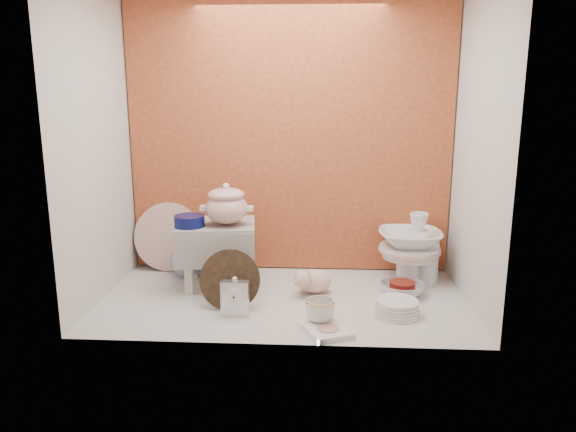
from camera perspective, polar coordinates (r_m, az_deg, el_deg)
name	(u,v)px	position (r m, az deg, el deg)	size (l,w,h in m)	color
ground	(284,299)	(2.78, -0.44, -8.56)	(1.80, 1.80, 0.00)	silver
niche_shell	(286,108)	(2.76, -0.22, 11.12)	(1.86, 1.03, 1.53)	#CC5C33
step_stool	(217,255)	(2.93, -7.38, -3.97)	(0.40, 0.34, 0.34)	silver
soup_tureen	(227,204)	(2.81, -6.36, 1.24)	(0.26, 0.26, 0.22)	white
cobalt_bowl	(189,221)	(2.83, -10.14, -0.51)	(0.15, 0.15, 0.06)	#0A114C
floral_platter	(169,237)	(3.24, -12.21, -2.10)	(0.39, 0.11, 0.39)	white
blue_white_vase	(191,254)	(3.13, -10.01, -3.91)	(0.23, 0.23, 0.24)	white
lacquer_tray	(230,280)	(2.64, -6.02, -6.57)	(0.29, 0.11, 0.28)	black
mantel_clock	(235,297)	(2.56, -5.49, -8.27)	(0.13, 0.04, 0.19)	silver
plush_pig	(314,281)	(2.83, 2.70, -6.67)	(0.23, 0.16, 0.13)	beige
teacup_saucer	(320,323)	(2.50, 3.32, -10.99)	(0.19, 0.19, 0.01)	white
gold_rim_teacup	(320,311)	(2.47, 3.34, -9.75)	(0.13, 0.13, 0.10)	white
lattice_dish	(328,331)	(2.41, 4.16, -11.79)	(0.18, 0.18, 0.02)	white
dinner_plate_stack	(397,307)	(2.63, 11.19, -9.25)	(0.21, 0.21, 0.07)	white
crystal_bowl	(402,289)	(2.86, 11.71, -7.42)	(0.22, 0.22, 0.07)	silver
clear_glass_vase	(428,262)	(3.07, 14.21, -4.61)	(0.11, 0.11, 0.23)	silver
porcelain_tower	(410,247)	(3.04, 12.43, -3.15)	(0.34, 0.34, 0.38)	white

